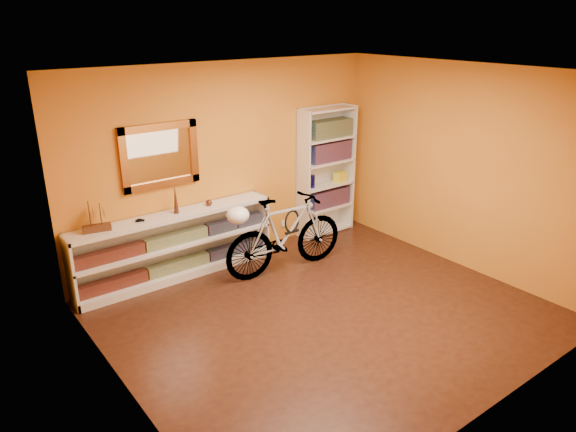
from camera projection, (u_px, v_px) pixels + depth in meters
floor at (326, 314)px, 5.95m from camera, size 4.50×4.00×0.01m
ceiling at (333, 73)px, 5.03m from camera, size 4.50×4.00×0.01m
back_wall at (228, 163)px, 6.98m from camera, size 4.50×0.01×2.60m
left_wall at (114, 260)px, 4.21m from camera, size 0.01×4.00×2.60m
right_wall at (463, 168)px, 6.76m from camera, size 0.01×4.00×2.60m
gilt_mirror at (160, 156)px, 6.33m from camera, size 0.98×0.06×0.78m
wall_socket at (284, 223)px, 7.85m from camera, size 0.09×0.02×0.09m
console_unit at (176, 246)px, 6.64m from camera, size 2.60×0.35×0.85m
cd_row_lower at (178, 265)px, 6.71m from camera, size 2.50×0.13×0.14m
cd_row_upper at (176, 238)px, 6.58m from camera, size 2.50×0.13×0.14m
model_ship at (95, 216)px, 5.90m from camera, size 0.32×0.17×0.36m
toy_car at (140, 221)px, 6.25m from camera, size 0.00×0.00×0.00m
bronze_ornament at (176, 199)px, 6.45m from camera, size 0.06×0.06×0.36m
decorative_orb at (209, 203)px, 6.75m from camera, size 0.08×0.08×0.08m
bookcase at (326, 172)px, 7.87m from camera, size 0.90×0.30×1.90m
book_row_a at (328, 197)px, 8.04m from camera, size 0.70×0.22×0.26m
book_row_b at (329, 151)px, 7.79m from camera, size 0.70×0.22×0.28m
book_row_c at (330, 128)px, 7.68m from camera, size 0.70×0.22×0.25m
travel_mug at (312, 181)px, 7.73m from camera, size 0.08×0.08×0.19m
red_tin at (315, 132)px, 7.57m from camera, size 0.19×0.19×0.19m
yellow_bag at (340, 177)px, 8.02m from camera, size 0.21×0.16×0.15m
bicycle at (285, 234)px, 6.78m from camera, size 0.60×1.76×1.02m
helmet at (238, 215)px, 6.32m from camera, size 0.28×0.27×0.21m
u_lock at (292, 221)px, 6.78m from camera, size 0.23×0.02×0.23m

